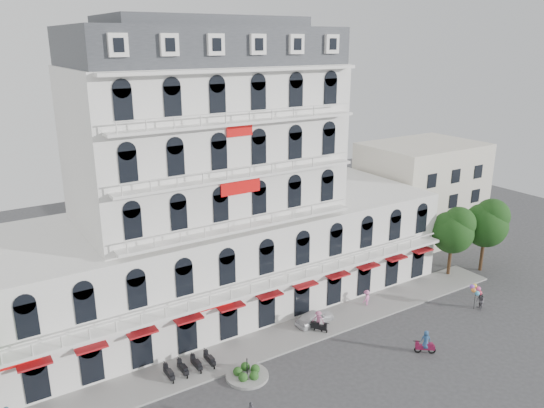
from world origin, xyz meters
The scene contains 13 objects.
ground centered at (0.00, 0.00, 0.00)m, with size 120.00×120.00×0.00m, color #38383A.
sidewalk centered at (0.00, 9.00, 0.08)m, with size 53.00×4.00×0.16m, color gray.
main_building centered at (0.00, 18.00, 9.96)m, with size 45.00×15.00×25.80m.
flank_building_east centered at (30.00, 20.00, 6.00)m, with size 14.00×10.00×12.00m, color beige.
traffic_island centered at (-3.00, 6.00, 0.26)m, with size 3.20×3.20×1.60m.
parked_scooter_row centered at (-6.35, 8.80, 0.00)m, with size 4.40×1.80×1.10m, color black, non-canonical shape.
tree_east_inner centered at (24.05, 9.98, 5.21)m, with size 4.40×4.37×7.57m.
tree_east_outer centered at (28.05, 8.98, 5.55)m, with size 4.65×4.65×8.05m.
parked_car centered at (5.87, 9.50, 0.64)m, with size 1.51×3.76×1.28m, color silver.
rider_east centered at (10.57, 1.11, 0.98)m, with size 1.41×1.20×2.01m.
rider_center centered at (5.27, 8.21, 1.07)m, with size 1.14×1.47×2.05m.
pedestrian_right centered at (11.94, 9.50, 0.82)m, with size 1.06×0.61×1.64m, color pink.
balloon_vendor centered at (20.26, 3.50, 1.26)m, with size 1.45×1.35×2.45m.
Camera 1 is at (-19.60, -23.45, 23.96)m, focal length 35.00 mm.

